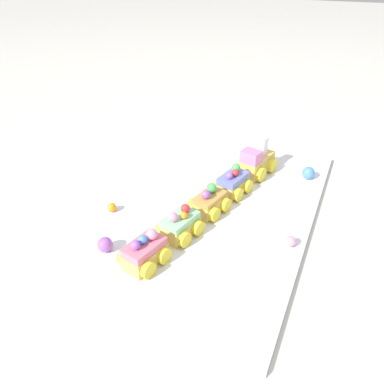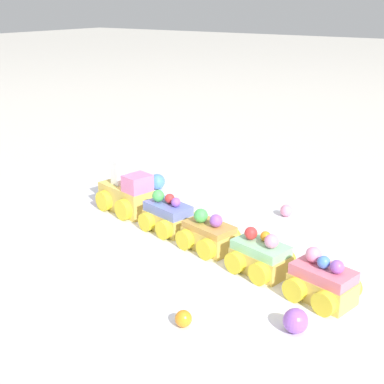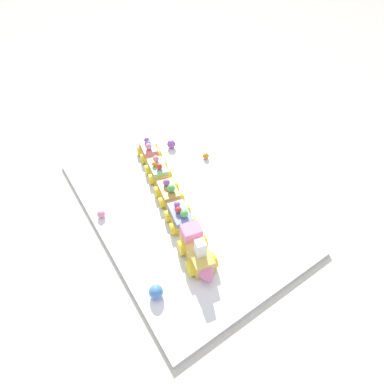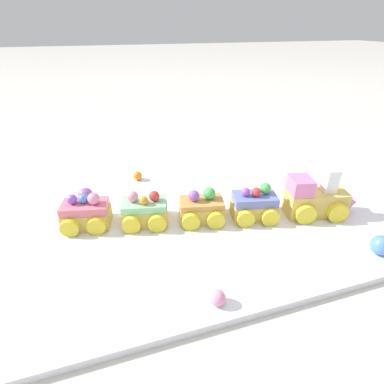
{
  "view_description": "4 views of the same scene",
  "coord_description": "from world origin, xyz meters",
  "px_view_note": "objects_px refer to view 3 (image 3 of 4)",
  "views": [
    {
      "loc": [
        -0.65,
        -0.26,
        0.48
      ],
      "look_at": [
        -0.05,
        0.02,
        0.06
      ],
      "focal_mm": 35.0,
      "sensor_mm": 36.0,
      "label": 1
    },
    {
      "loc": [
        -0.43,
        0.62,
        0.37
      ],
      "look_at": [
        0.02,
        -0.03,
        0.09
      ],
      "focal_mm": 50.0,
      "sensor_mm": 36.0,
      "label": 2
    },
    {
      "loc": [
        0.49,
        -0.28,
        0.64
      ],
      "look_at": [
        0.05,
        0.02,
        0.09
      ],
      "focal_mm": 28.0,
      "sensor_mm": 36.0,
      "label": 3
    },
    {
      "loc": [
        -0.18,
        -0.44,
        0.33
      ],
      "look_at": [
        -0.04,
        0.01,
        0.06
      ],
      "focal_mm": 28.0,
      "sensor_mm": 36.0,
      "label": 4
    }
  ],
  "objects_px": {
    "gumball_pink": "(101,214)",
    "gumball_orange": "(206,156)",
    "cake_car_blueberry": "(180,217)",
    "cake_car_caramel": "(169,193)",
    "cake_train_locomotive": "(198,253)",
    "gumball_blue": "(156,292)",
    "cake_car_mint": "(158,170)",
    "gumball_purple": "(171,144)",
    "cake_car_strawberry": "(149,151)"
  },
  "relations": [
    {
      "from": "cake_train_locomotive",
      "to": "gumball_orange",
      "type": "bearing_deg",
      "value": 153.88
    },
    {
      "from": "cake_car_caramel",
      "to": "cake_car_mint",
      "type": "bearing_deg",
      "value": -179.87
    },
    {
      "from": "cake_car_caramel",
      "to": "gumball_pink",
      "type": "relative_size",
      "value": 4.13
    },
    {
      "from": "cake_car_blueberry",
      "to": "gumball_blue",
      "type": "relative_size",
      "value": 2.82
    },
    {
      "from": "gumball_purple",
      "to": "gumball_blue",
      "type": "xyz_separation_m",
      "value": [
        0.44,
        -0.3,
        0.0
      ]
    },
    {
      "from": "gumball_purple",
      "to": "gumball_pink",
      "type": "bearing_deg",
      "value": -63.12
    },
    {
      "from": "cake_train_locomotive",
      "to": "cake_car_mint",
      "type": "relative_size",
      "value": 1.61
    },
    {
      "from": "gumball_orange",
      "to": "gumball_pink",
      "type": "relative_size",
      "value": 0.96
    },
    {
      "from": "cake_train_locomotive",
      "to": "cake_car_caramel",
      "type": "xyz_separation_m",
      "value": [
        -0.21,
        0.05,
        -0.01
      ]
    },
    {
      "from": "cake_car_strawberry",
      "to": "gumball_purple",
      "type": "xyz_separation_m",
      "value": [
        -0.0,
        0.09,
        -0.01
      ]
    },
    {
      "from": "cake_train_locomotive",
      "to": "cake_car_blueberry",
      "type": "relative_size",
      "value": 1.61
    },
    {
      "from": "cake_car_caramel",
      "to": "gumball_orange",
      "type": "distance_m",
      "value": 0.21
    },
    {
      "from": "cake_car_blueberry",
      "to": "cake_car_caramel",
      "type": "relative_size",
      "value": 1.0
    },
    {
      "from": "cake_train_locomotive",
      "to": "cake_car_caramel",
      "type": "distance_m",
      "value": 0.22
    },
    {
      "from": "cake_car_mint",
      "to": "gumball_pink",
      "type": "relative_size",
      "value": 4.13
    },
    {
      "from": "gumball_blue",
      "to": "gumball_pink",
      "type": "relative_size",
      "value": 1.46
    },
    {
      "from": "cake_car_strawberry",
      "to": "gumball_blue",
      "type": "height_order",
      "value": "cake_car_strawberry"
    },
    {
      "from": "cake_train_locomotive",
      "to": "gumball_blue",
      "type": "xyz_separation_m",
      "value": [
        0.02,
        -0.12,
        -0.01
      ]
    },
    {
      "from": "cake_car_blueberry",
      "to": "cake_car_caramel",
      "type": "height_order",
      "value": "cake_car_blueberry"
    },
    {
      "from": "gumball_purple",
      "to": "gumball_blue",
      "type": "relative_size",
      "value": 0.94
    },
    {
      "from": "cake_car_caramel",
      "to": "cake_car_mint",
      "type": "distance_m",
      "value": 0.1
    },
    {
      "from": "cake_car_blueberry",
      "to": "cake_car_strawberry",
      "type": "xyz_separation_m",
      "value": [
        -0.29,
        0.06,
        -0.0
      ]
    },
    {
      "from": "cake_car_caramel",
      "to": "gumball_blue",
      "type": "relative_size",
      "value": 2.82
    },
    {
      "from": "gumball_orange",
      "to": "gumball_blue",
      "type": "xyz_separation_m",
      "value": [
        0.32,
        -0.36,
        0.01
      ]
    },
    {
      "from": "cake_train_locomotive",
      "to": "gumball_blue",
      "type": "bearing_deg",
      "value": -67.68
    },
    {
      "from": "cake_car_caramel",
      "to": "gumball_orange",
      "type": "height_order",
      "value": "cake_car_caramel"
    },
    {
      "from": "cake_car_caramel",
      "to": "gumball_pink",
      "type": "xyz_separation_m",
      "value": [
        -0.04,
        -0.19,
        -0.01
      ]
    },
    {
      "from": "cake_train_locomotive",
      "to": "gumball_blue",
      "type": "relative_size",
      "value": 4.56
    },
    {
      "from": "gumball_orange",
      "to": "gumball_purple",
      "type": "bearing_deg",
      "value": -150.39
    },
    {
      "from": "gumball_pink",
      "to": "gumball_orange",
      "type": "bearing_deg",
      "value": 97.0
    },
    {
      "from": "cake_car_mint",
      "to": "gumball_blue",
      "type": "xyz_separation_m",
      "value": [
        0.33,
        -0.19,
        -0.01
      ]
    },
    {
      "from": "cake_car_blueberry",
      "to": "gumball_purple",
      "type": "distance_m",
      "value": 0.33
    },
    {
      "from": "cake_car_mint",
      "to": "cake_car_strawberry",
      "type": "bearing_deg",
      "value": -179.97
    },
    {
      "from": "cake_car_strawberry",
      "to": "gumball_pink",
      "type": "distance_m",
      "value": 0.28
    },
    {
      "from": "cake_car_caramel",
      "to": "gumball_purple",
      "type": "height_order",
      "value": "cake_car_caramel"
    },
    {
      "from": "cake_car_blueberry",
      "to": "gumball_blue",
      "type": "xyz_separation_m",
      "value": [
        0.14,
        -0.15,
        -0.01
      ]
    },
    {
      "from": "cake_car_caramel",
      "to": "cake_car_blueberry",
      "type": "bearing_deg",
      "value": -0.09
    },
    {
      "from": "cake_car_blueberry",
      "to": "gumball_purple",
      "type": "relative_size",
      "value": 2.99
    },
    {
      "from": "cake_car_caramel",
      "to": "gumball_blue",
      "type": "xyz_separation_m",
      "value": [
        0.23,
        -0.17,
        -0.01
      ]
    },
    {
      "from": "cake_car_blueberry",
      "to": "cake_car_mint",
      "type": "height_order",
      "value": "cake_car_blueberry"
    },
    {
      "from": "cake_train_locomotive",
      "to": "gumball_blue",
      "type": "height_order",
      "value": "cake_train_locomotive"
    },
    {
      "from": "cake_car_caramel",
      "to": "gumball_orange",
      "type": "bearing_deg",
      "value": 127.03
    },
    {
      "from": "cake_car_caramel",
      "to": "gumball_pink",
      "type": "bearing_deg",
      "value": -90.61
    },
    {
      "from": "cake_car_mint",
      "to": "gumball_purple",
      "type": "relative_size",
      "value": 2.99
    },
    {
      "from": "cake_car_mint",
      "to": "gumball_purple",
      "type": "distance_m",
      "value": 0.15
    },
    {
      "from": "gumball_purple",
      "to": "gumball_pink",
      "type": "distance_m",
      "value": 0.35
    },
    {
      "from": "cake_car_strawberry",
      "to": "gumball_pink",
      "type": "height_order",
      "value": "cake_car_strawberry"
    },
    {
      "from": "gumball_blue",
      "to": "cake_train_locomotive",
      "type": "bearing_deg",
      "value": 100.1
    },
    {
      "from": "gumball_purple",
      "to": "cake_car_mint",
      "type": "bearing_deg",
      "value": -46.38
    },
    {
      "from": "cake_car_mint",
      "to": "gumball_orange",
      "type": "bearing_deg",
      "value": 98.51
    }
  ]
}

